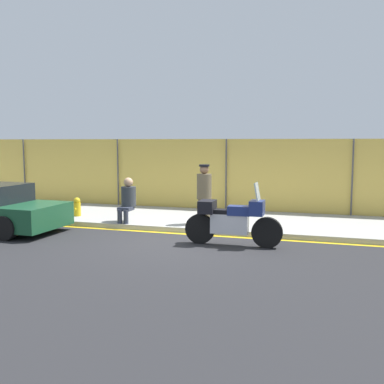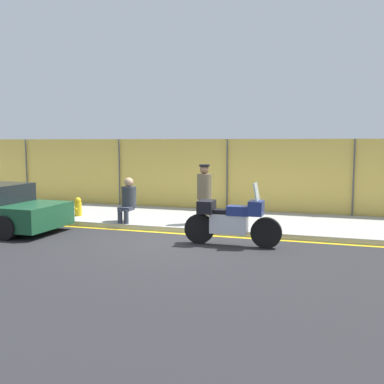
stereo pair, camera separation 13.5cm
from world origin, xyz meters
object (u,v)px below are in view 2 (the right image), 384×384
officer_standing (204,194)px  person_seated_on_curb (128,198)px  motorcycle (231,220)px  fire_hydrant (78,207)px

officer_standing → person_seated_on_curb: 2.23m
motorcycle → person_seated_on_curb: bearing=155.9°
motorcycle → fire_hydrant: 5.67m
motorcycle → fire_hydrant: size_ratio=4.00×
motorcycle → officer_standing: officer_standing is taller
person_seated_on_curb → fire_hydrant: 2.03m
officer_standing → fire_hydrant: bearing=178.0°
fire_hydrant → person_seated_on_curb: bearing=-12.7°
person_seated_on_curb → fire_hydrant: person_seated_on_curb is taller
motorcycle → person_seated_on_curb: size_ratio=1.82×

